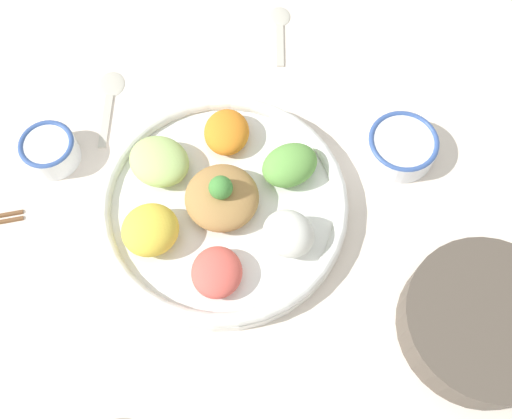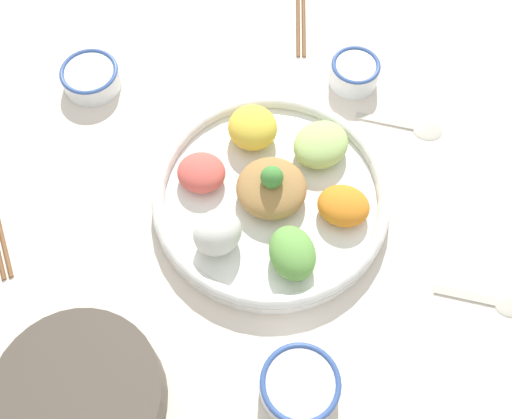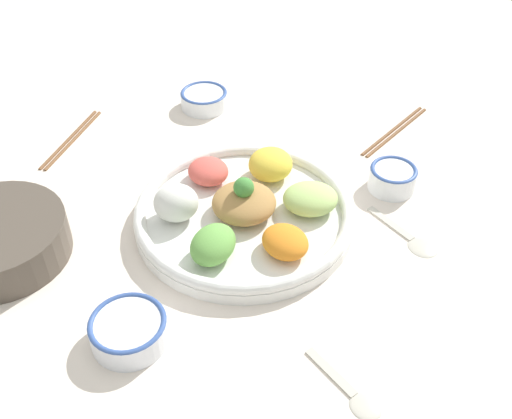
{
  "view_description": "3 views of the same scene",
  "coord_description": "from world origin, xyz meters",
  "px_view_note": "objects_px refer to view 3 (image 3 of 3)",
  "views": [
    {
      "loc": [
        -0.1,
        -0.34,
        0.78
      ],
      "look_at": [
        0.01,
        -0.04,
        0.07
      ],
      "focal_mm": 42.0,
      "sensor_mm": 36.0,
      "label": 1
    },
    {
      "loc": [
        0.39,
        -0.06,
        0.8
      ],
      "look_at": [
        0.01,
        -0.02,
        0.05
      ],
      "focal_mm": 42.0,
      "sensor_mm": 36.0,
      "label": 2
    },
    {
      "loc": [
        0.57,
        0.41,
        0.65
      ],
      "look_at": [
        -0.01,
        0.04,
        0.06
      ],
      "focal_mm": 42.0,
      "sensor_mm": 36.0,
      "label": 3
    }
  ],
  "objects_px": {
    "sauce_bowl_red": "(393,177)",
    "chopsticks_pair_far": "(395,130)",
    "sauce_bowl_dark": "(129,329)",
    "chopsticks_pair_near": "(71,138)",
    "serving_spoon_main": "(411,238)",
    "salad_platter": "(245,210)",
    "serving_spoon_extra": "(351,391)",
    "rice_bowl_blue": "(204,98)"
  },
  "relations": [
    {
      "from": "chopsticks_pair_near",
      "to": "serving_spoon_main",
      "type": "bearing_deg",
      "value": 82.25
    },
    {
      "from": "rice_bowl_blue",
      "to": "serving_spoon_extra",
      "type": "relative_size",
      "value": 0.77
    },
    {
      "from": "sauce_bowl_red",
      "to": "rice_bowl_blue",
      "type": "distance_m",
      "value": 0.43
    },
    {
      "from": "salad_platter",
      "to": "rice_bowl_blue",
      "type": "height_order",
      "value": "salad_platter"
    },
    {
      "from": "sauce_bowl_red",
      "to": "sauce_bowl_dark",
      "type": "height_order",
      "value": "sauce_bowl_red"
    },
    {
      "from": "chopsticks_pair_near",
      "to": "sauce_bowl_dark",
      "type": "bearing_deg",
      "value": 38.9
    },
    {
      "from": "rice_bowl_blue",
      "to": "serving_spoon_main",
      "type": "height_order",
      "value": "rice_bowl_blue"
    },
    {
      "from": "salad_platter",
      "to": "serving_spoon_extra",
      "type": "relative_size",
      "value": 2.82
    },
    {
      "from": "sauce_bowl_red",
      "to": "serving_spoon_main",
      "type": "relative_size",
      "value": 0.57
    },
    {
      "from": "sauce_bowl_dark",
      "to": "serving_spoon_extra",
      "type": "bearing_deg",
      "value": 106.86
    },
    {
      "from": "sauce_bowl_dark",
      "to": "rice_bowl_blue",
      "type": "bearing_deg",
      "value": -153.22
    },
    {
      "from": "sauce_bowl_dark",
      "to": "serving_spoon_main",
      "type": "height_order",
      "value": "sauce_bowl_dark"
    },
    {
      "from": "salad_platter",
      "to": "chopsticks_pair_near",
      "type": "height_order",
      "value": "salad_platter"
    },
    {
      "from": "sauce_bowl_dark",
      "to": "chopsticks_pair_near",
      "type": "bearing_deg",
      "value": -125.6
    },
    {
      "from": "chopsticks_pair_far",
      "to": "sauce_bowl_dark",
      "type": "bearing_deg",
      "value": 179.35
    },
    {
      "from": "salad_platter",
      "to": "serving_spoon_main",
      "type": "height_order",
      "value": "salad_platter"
    },
    {
      "from": "rice_bowl_blue",
      "to": "serving_spoon_main",
      "type": "bearing_deg",
      "value": 74.0
    },
    {
      "from": "sauce_bowl_dark",
      "to": "chopsticks_pair_far",
      "type": "relative_size",
      "value": 0.47
    },
    {
      "from": "sauce_bowl_dark",
      "to": "serving_spoon_main",
      "type": "bearing_deg",
      "value": 147.85
    },
    {
      "from": "salad_platter",
      "to": "sauce_bowl_red",
      "type": "height_order",
      "value": "salad_platter"
    },
    {
      "from": "rice_bowl_blue",
      "to": "serving_spoon_main",
      "type": "relative_size",
      "value": 0.68
    },
    {
      "from": "chopsticks_pair_near",
      "to": "serving_spoon_main",
      "type": "xyz_separation_m",
      "value": [
        -0.09,
        0.65,
        -0.0
      ]
    },
    {
      "from": "sauce_bowl_dark",
      "to": "chopsticks_pair_far",
      "type": "distance_m",
      "value": 0.66
    },
    {
      "from": "chopsticks_pair_near",
      "to": "serving_spoon_extra",
      "type": "relative_size",
      "value": 1.62
    },
    {
      "from": "sauce_bowl_red",
      "to": "sauce_bowl_dark",
      "type": "bearing_deg",
      "value": -18.62
    },
    {
      "from": "rice_bowl_blue",
      "to": "chopsticks_pair_far",
      "type": "xyz_separation_m",
      "value": [
        -0.13,
        0.37,
        -0.02
      ]
    },
    {
      "from": "rice_bowl_blue",
      "to": "sauce_bowl_dark",
      "type": "relative_size",
      "value": 0.93
    },
    {
      "from": "chopsticks_pair_far",
      "to": "chopsticks_pair_near",
      "type": "bearing_deg",
      "value": 133.25
    },
    {
      "from": "sauce_bowl_red",
      "to": "chopsticks_pair_far",
      "type": "xyz_separation_m",
      "value": [
        -0.17,
        -0.06,
        -0.02
      ]
    },
    {
      "from": "rice_bowl_blue",
      "to": "serving_spoon_extra",
      "type": "bearing_deg",
      "value": 51.01
    },
    {
      "from": "sauce_bowl_red",
      "to": "rice_bowl_blue",
      "type": "xyz_separation_m",
      "value": [
        -0.04,
        -0.43,
        -0.0
      ]
    },
    {
      "from": "sauce_bowl_dark",
      "to": "sauce_bowl_red",
      "type": "bearing_deg",
      "value": 161.38
    },
    {
      "from": "chopsticks_pair_far",
      "to": "serving_spoon_main",
      "type": "bearing_deg",
      "value": -144.68
    },
    {
      "from": "sauce_bowl_red",
      "to": "chopsticks_pair_far",
      "type": "height_order",
      "value": "sauce_bowl_red"
    },
    {
      "from": "chopsticks_pair_near",
      "to": "chopsticks_pair_far",
      "type": "xyz_separation_m",
      "value": [
        -0.36,
        0.51,
        -0.0
      ]
    },
    {
      "from": "sauce_bowl_dark",
      "to": "serving_spoon_extra",
      "type": "xyz_separation_m",
      "value": [
        -0.09,
        0.28,
        -0.02
      ]
    },
    {
      "from": "serving_spoon_main",
      "to": "chopsticks_pair_far",
      "type": "bearing_deg",
      "value": -42.06
    },
    {
      "from": "sauce_bowl_red",
      "to": "sauce_bowl_dark",
      "type": "distance_m",
      "value": 0.51
    },
    {
      "from": "salad_platter",
      "to": "chopsticks_pair_near",
      "type": "xyz_separation_m",
      "value": [
        -0.02,
        -0.41,
        -0.02
      ]
    },
    {
      "from": "sauce_bowl_red",
      "to": "sauce_bowl_dark",
      "type": "xyz_separation_m",
      "value": [
        0.49,
        -0.16,
        -0.0
      ]
    },
    {
      "from": "rice_bowl_blue",
      "to": "serving_spoon_main",
      "type": "xyz_separation_m",
      "value": [
        0.15,
        0.51,
        -0.02
      ]
    },
    {
      "from": "rice_bowl_blue",
      "to": "chopsticks_pair_far",
      "type": "bearing_deg",
      "value": 108.87
    }
  ]
}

